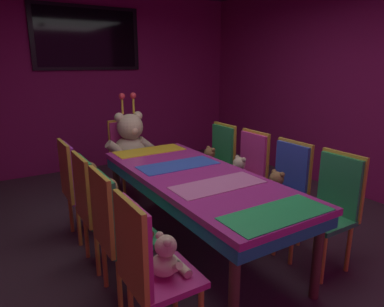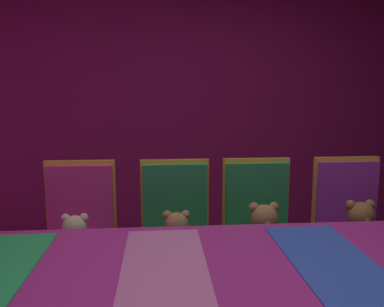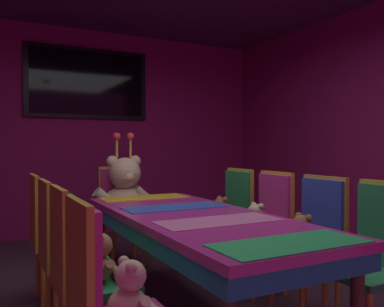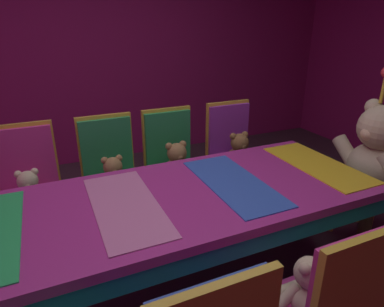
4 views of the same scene
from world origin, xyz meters
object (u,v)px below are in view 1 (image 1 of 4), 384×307
object	(u,v)px
chair_left_1	(113,223)
chair_right_0	(334,199)
chair_left_0	(144,261)
chair_right_2	(249,167)
chair_left_2	(93,200)
wall_tv	(87,38)
teddy_right_3	(209,160)
teddy_left_0	(167,258)
chair_right_1	(287,182)
banquet_table	(197,184)
chair_right_3	(219,156)
teddy_left_1	(133,221)
teddy_left_2	(110,197)
chair_left_3	(75,181)
teddy_left_3	(90,179)
teddy_right_1	(276,187)
teddy_right_2	(239,171)
king_teddy_bear	(131,142)
throne_chair	(127,150)

from	to	relation	value
chair_left_1	chair_right_0	xyz separation A→B (m)	(1.70, -0.54, 0.00)
chair_left_0	chair_right_2	distance (m)	2.02
chair_left_2	wall_tv	distance (m)	3.32
teddy_right_3	chair_left_1	bearing A→B (deg)	34.21
chair_right_2	teddy_right_3	xyz separation A→B (m)	(-0.16, 0.53, -0.02)
chair_right_2	teddy_right_3	size ratio (longest dim) A/B	3.44
teddy_left_0	chair_right_1	xyz separation A→B (m)	(1.56, 0.52, 0.02)
chair_left_0	chair_right_1	size ratio (longest dim) A/B	1.00
banquet_table	chair_right_3	bearing A→B (deg)	43.92
teddy_left_1	teddy_left_2	world-z (taller)	teddy_left_2
teddy_left_2	chair_left_3	distance (m)	0.59
chair_left_2	chair_right_1	size ratio (longest dim) A/B	1.00
teddy_left_3	teddy_left_0	bearing A→B (deg)	-90.32
chair_right_3	teddy_left_2	bearing A→B (deg)	19.73
teddy_left_0	teddy_left_2	distance (m)	1.05
teddy_left_0	teddy_right_1	world-z (taller)	teddy_right_1
chair_right_1	teddy_right_2	world-z (taller)	chair_right_1
teddy_left_0	chair_left_2	size ratio (longest dim) A/B	0.29
teddy_right_2	wall_tv	size ratio (longest dim) A/B	0.18
banquet_table	teddy_left_2	world-z (taller)	teddy_left_2
teddy_left_1	chair_right_3	world-z (taller)	chair_right_3
teddy_left_2	chair_left_3	world-z (taller)	chair_left_3
king_teddy_bear	wall_tv	bearing A→B (deg)	180.00
chair_right_1	teddy_right_2	distance (m)	0.57
teddy_left_2	teddy_right_3	distance (m)	1.51
banquet_table	chair_left_0	size ratio (longest dim) A/B	2.31
chair_right_1	teddy_right_2	bearing A→B (deg)	-76.80
banquet_table	chair_right_3	distance (m)	1.16
chair_left_0	teddy_left_0	size ratio (longest dim) A/B	3.50
chair_left_2	chair_left_3	world-z (taller)	same
chair_left_2	throne_chair	bearing A→B (deg)	59.11
chair_left_1	teddy_right_1	xyz separation A→B (m)	(1.55, -0.03, -0.02)
chair_right_2	teddy_right_2	distance (m)	0.14
chair_left_0	teddy_left_3	xyz separation A→B (m)	(0.15, 1.62, -0.01)
chair_left_3	chair_left_0	bearing A→B (deg)	-90.22
teddy_left_2	teddy_right_3	bearing A→B (deg)	21.56
banquet_table	teddy_left_3	bearing A→B (deg)	131.22
chair_right_1	throne_chair	world-z (taller)	same
chair_left_1	teddy_left_2	distance (m)	0.52
chair_left_3	chair_right_3	bearing A→B (deg)	-0.41
chair_left_2	chair_right_1	xyz separation A→B (m)	(1.69, -0.53, 0.00)
teddy_left_0	chair_right_1	size ratio (longest dim) A/B	0.29
teddy_left_2	chair_right_2	world-z (taller)	chair_right_2
chair_right_3	king_teddy_bear	size ratio (longest dim) A/B	1.12
banquet_table	chair_right_3	size ratio (longest dim) A/B	2.31
chair_left_1	chair_right_1	distance (m)	1.69
banquet_table	teddy_left_2	xyz separation A→B (m)	(-0.71, 0.25, -0.06)
teddy_right_1	wall_tv	distance (m)	3.76
chair_right_1	teddy_right_3	size ratio (longest dim) A/B	3.44
chair_left_1	king_teddy_bear	xyz separation A→B (m)	(0.85, 1.76, 0.14)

